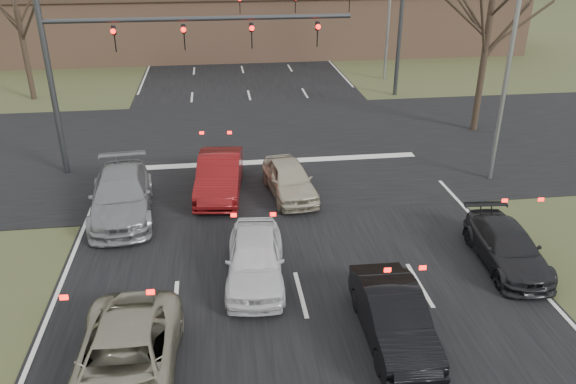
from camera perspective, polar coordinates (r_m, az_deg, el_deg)
The scene contains 14 objects.
ground at distance 13.87m, azimuth 3.28°, elevation -17.59°, with size 360.00×360.00×0.00m, color #3B4324.
road_main at distance 70.62m, azimuth -6.11°, elevation 17.51°, with size 14.00×300.00×0.02m, color black.
road_cross at distance 26.75m, azimuth -2.63°, elevation 4.67°, with size 200.00×14.00×0.02m, color black.
building at distance 48.60m, azimuth -2.81°, elevation 17.28°, with size 42.40×10.40×5.30m.
mast_arm_near at distance 23.57m, azimuth -15.56°, elevation 13.76°, with size 12.12×0.24×8.00m.
mast_arm_far at distance 34.26m, azimuth 6.78°, elevation 17.74°, with size 11.12×0.24×8.00m.
streetlight_right_near at distance 23.06m, azimuth 21.44°, elevation 14.04°, with size 2.34×0.25×10.00m.
car_silver_suv at distance 13.49m, azimuth -16.24°, elevation -16.36°, with size 2.27×4.93×1.37m, color gray.
car_white_sedan at distance 16.46m, azimuth -3.36°, elevation -6.77°, with size 1.66×4.14×1.41m, color silver.
car_black_hatch at distance 14.51m, azimuth 10.68°, elevation -12.34°, with size 1.43×4.09×1.35m, color black.
car_charcoal_sedan at distance 18.46m, azimuth 21.37°, elevation -5.22°, with size 1.67×4.10×1.19m, color black.
car_grey_ahead at distance 20.91m, azimuth -16.57°, elevation -0.32°, with size 2.12×5.22×1.52m, color gray.
car_red_ahead at distance 21.84m, azimuth -6.97°, elevation 1.72°, with size 1.61×4.61×1.52m, color #630E0F.
car_silver_ahead at distance 21.56m, azimuth 0.15°, elevation 1.32°, with size 1.58×3.92×1.33m, color #C1B79C.
Camera 1 is at (-2.09, -9.95, 9.43)m, focal length 35.00 mm.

